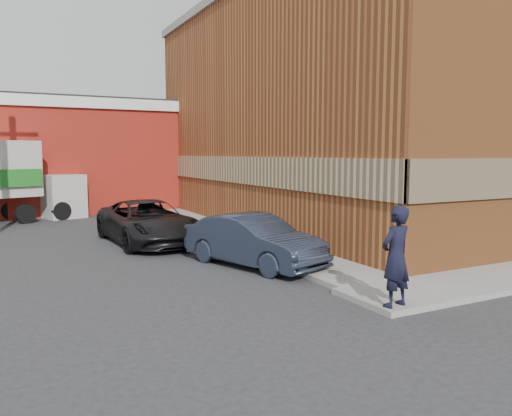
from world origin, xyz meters
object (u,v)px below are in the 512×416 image
suv_a (148,222)px  brick_building (381,113)px  warehouse (12,156)px  man (396,256)px  sedan (253,241)px

suv_a → brick_building: bearing=4.1°
warehouse → suv_a: 13.11m
man → warehouse: bearing=-85.6°
brick_building → warehouse: 18.30m
man → suv_a: (-2.16, 9.13, -0.35)m
brick_building → suv_a: 11.65m
warehouse → sedan: bearing=-73.0°
sedan → warehouse: bearing=88.6°
warehouse → man: warehouse is taller
sedan → suv_a: size_ratio=0.81×
sedan → suv_a: 4.81m
brick_building → man: brick_building is taller
man → sedan: bearing=-93.2°
warehouse → man: 22.39m
man → sedan: (-0.60, 4.58, -0.38)m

